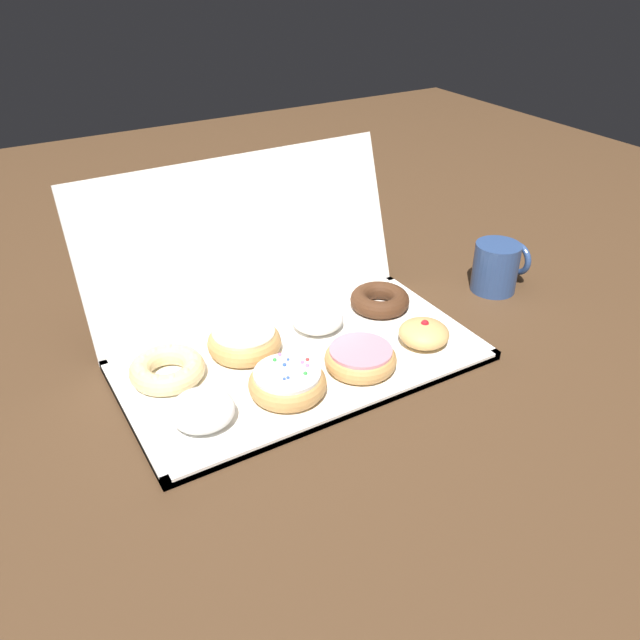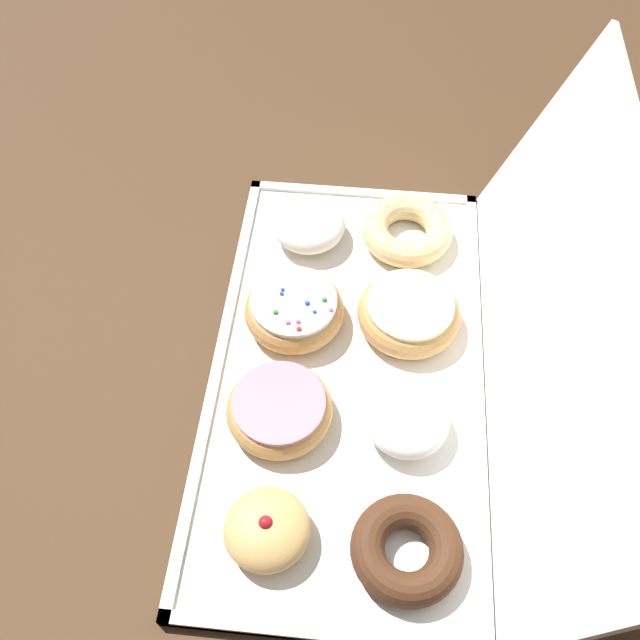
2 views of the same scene
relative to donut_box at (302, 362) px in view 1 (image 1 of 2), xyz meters
name	(u,v)px [view 1 (image 1 of 2)]	position (x,y,z in m)	size (l,w,h in m)	color
ground_plane	(302,364)	(0.00, 0.00, -0.01)	(3.00, 3.00, 0.00)	#4C331E
donut_box	(302,362)	(0.00, 0.00, 0.00)	(0.57, 0.30, 0.01)	white
box_lid_open	(244,241)	(0.00, 0.20, 0.13)	(0.57, 0.29, 0.01)	white
powdered_filled_donut_0	(202,410)	(-0.19, -0.06, 0.03)	(0.09, 0.09, 0.04)	white
sprinkle_donut_1	(287,382)	(-0.06, -0.07, 0.03)	(0.12, 0.12, 0.04)	tan
pink_frosted_donut_2	(361,358)	(0.07, -0.07, 0.02)	(0.11, 0.11, 0.04)	tan
jelly_filled_donut_3	(424,333)	(0.20, -0.06, 0.02)	(0.08, 0.08, 0.05)	tan
cruller_donut_4	(167,369)	(-0.20, 0.06, 0.02)	(0.12, 0.12, 0.04)	#EACC8C
glazed_ring_donut_5	(244,341)	(-0.07, 0.07, 0.03)	(0.12, 0.12, 0.04)	tan
powdered_filled_donut_6	(317,318)	(0.07, 0.07, 0.03)	(0.09, 0.09, 0.04)	white
chocolate_cake_ring_donut_7	(380,300)	(0.20, 0.07, 0.02)	(0.11, 0.11, 0.03)	#472816
coffee_mug	(497,266)	(0.44, 0.03, 0.04)	(0.11, 0.09, 0.10)	navy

